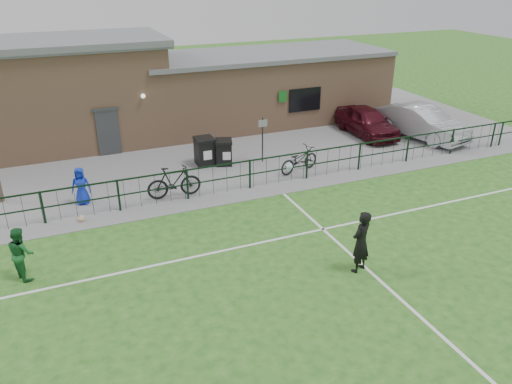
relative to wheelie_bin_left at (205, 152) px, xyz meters
name	(u,v)px	position (x,y,z in m)	size (l,w,h in m)	color
ground	(333,316)	(-0.14, -11.11, -0.59)	(90.00, 90.00, 0.00)	#285D1B
paving_strip	(187,148)	(-0.14, 2.39, -0.58)	(34.00, 13.00, 0.02)	slate
pitch_line_touch	(228,194)	(-0.14, -3.31, -0.58)	(28.00, 0.10, 0.01)	white
pitch_line_mid	(268,241)	(-0.14, -7.11, -0.58)	(28.00, 0.10, 0.01)	white
pitch_line_perp	(398,297)	(1.86, -11.11, -0.58)	(0.10, 16.00, 0.01)	white
perimeter_fence	(226,178)	(-0.14, -3.11, 0.01)	(28.00, 0.10, 1.20)	black
wheelie_bin_left	(205,152)	(0.00, 0.00, 0.00)	(0.75, 0.85, 1.13)	black
wheelie_bin_right	(224,153)	(0.77, -0.28, -0.05)	(0.68, 0.77, 1.02)	black
sign_post	(263,140)	(2.45, -0.65, 0.43)	(0.06, 0.06, 2.00)	black
car_maroon	(367,121)	(8.83, 0.75, 0.15)	(1.70, 4.22, 1.44)	#3F0B15
car_silver	(421,122)	(11.10, -0.66, 0.24)	(1.70, 4.87, 1.60)	#A6A8AE
bicycle_d	(174,182)	(-2.06, -2.76, 0.04)	(0.57, 2.03, 1.22)	black
bicycle_e	(299,160)	(3.41, -2.31, -0.04)	(0.70, 2.00, 1.05)	black
spectator_child	(81,186)	(-5.30, -2.02, 0.14)	(0.69, 0.45, 1.41)	#152FC5
goalkeeper_kick	(359,240)	(1.58, -9.55, 0.38)	(1.25, 3.58, 2.29)	black
outfield_player	(21,253)	(-7.25, -6.26, 0.19)	(0.75, 0.59, 1.55)	#1B602B
ball_ground	(81,219)	(-5.51, -3.43, -0.47)	(0.23, 0.23, 0.23)	silver
clubhouse	(152,90)	(-1.02, 5.39, 1.64)	(24.25, 5.40, 4.96)	tan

